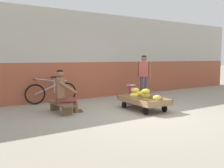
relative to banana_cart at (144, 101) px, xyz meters
The scene contains 11 objects.
ground_plane 0.62m from the banana_cart, 123.11° to the right, with size 80.00×80.00×0.00m, color gray.
back_wall 3.12m from the banana_cart, 96.28° to the left, with size 16.00×0.30×3.04m.
banana_cart is the anchor object (origin of this frame).
banana_pile 0.22m from the banana_cart, 158.28° to the left, with size 0.85×1.19×0.26m.
low_bench 2.27m from the banana_cart, 155.96° to the left, with size 0.34×1.11×0.27m.
vendor_seated 2.20m from the banana_cart, 155.57° to the left, with size 0.73×0.58×1.14m.
plastic_crate 1.06m from the banana_cart, 70.40° to the left, with size 0.36×0.28×0.30m.
weighing_scale 1.08m from the banana_cart, 70.38° to the left, with size 0.30×0.30×0.29m.
bicycle_near_left 3.02m from the banana_cart, 125.49° to the left, with size 1.66×0.48×0.86m.
customer_adult 1.94m from the banana_cart, 49.04° to the left, with size 0.36×0.39×1.53m.
shopping_bag 0.71m from the banana_cart, 71.31° to the left, with size 0.18×0.12×0.24m, color #D13D4C.
Camera 1 is at (-4.28, -4.79, 1.44)m, focal length 40.51 mm.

